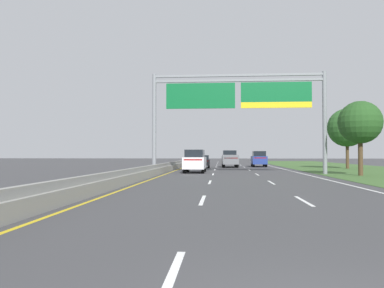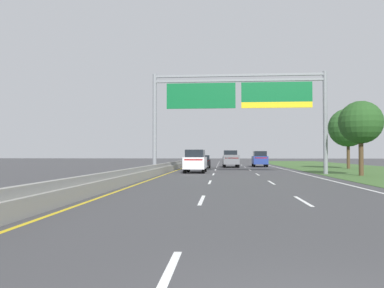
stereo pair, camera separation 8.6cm
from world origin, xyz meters
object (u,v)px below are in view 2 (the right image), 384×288
at_px(overhead_sign_gantry, 238,101).
at_px(car_blue_right_lane_suv, 260,159).
at_px(car_black_left_lane_sedan, 203,161).
at_px(roadside_tree_far, 348,128).
at_px(pickup_truck_grey, 231,159).
at_px(car_white_left_lane_suv, 195,161).
at_px(roadside_tree_mid, 361,123).

height_order(overhead_sign_gantry, car_blue_right_lane_suv, overhead_sign_gantry).
bearing_deg(car_black_left_lane_sedan, roadside_tree_far, -96.94).
relative_size(pickup_truck_grey, car_white_left_lane_suv, 1.16).
bearing_deg(roadside_tree_mid, car_white_left_lane_suv, 162.94).
distance_m(overhead_sign_gantry, car_black_left_lane_sedan, 15.74).
bearing_deg(pickup_truck_grey, car_white_left_lane_suv, 165.09).
bearing_deg(car_black_left_lane_sedan, roadside_tree_mid, -142.13).
bearing_deg(car_white_left_lane_suv, roadside_tree_mid, -106.60).
xyz_separation_m(pickup_truck_grey, roadside_tree_mid, (9.86, -18.90, 3.13)).
bearing_deg(car_blue_right_lane_suv, roadside_tree_far, -122.29).
bearing_deg(car_white_left_lane_suv, pickup_truck_grey, -13.05).
height_order(pickup_truck_grey, car_black_left_lane_sedan, pickup_truck_grey).
bearing_deg(car_white_left_lane_suv, roadside_tree_far, -58.03).
height_order(overhead_sign_gantry, roadside_tree_far, overhead_sign_gantry).
xyz_separation_m(car_black_left_lane_sedan, roadside_tree_far, (17.06, -1.65, 3.99)).
distance_m(car_blue_right_lane_suv, roadside_tree_mid, 22.00).
bearing_deg(car_black_left_lane_sedan, car_white_left_lane_suv, 178.15).
xyz_separation_m(pickup_truck_grey, roadside_tree_far, (13.59, -4.27, 3.73)).
relative_size(car_blue_right_lane_suv, roadside_tree_mid, 0.80).
height_order(overhead_sign_gantry, pickup_truck_grey, overhead_sign_gantry).
relative_size(pickup_truck_grey, roadside_tree_far, 0.77).
distance_m(car_white_left_lane_suv, roadside_tree_mid, 14.37).
height_order(car_white_left_lane_suv, roadside_tree_far, roadside_tree_far).
bearing_deg(pickup_truck_grey, overhead_sign_gantry, 179.72).
bearing_deg(roadside_tree_mid, car_black_left_lane_sedan, 129.30).
bearing_deg(roadside_tree_far, overhead_sign_gantry, -136.45).
relative_size(overhead_sign_gantry, car_white_left_lane_suv, 3.19).
bearing_deg(car_black_left_lane_sedan, pickup_truck_grey, -54.21).
relative_size(overhead_sign_gantry, car_blue_right_lane_suv, 3.18).
bearing_deg(overhead_sign_gantry, roadside_tree_far, 43.55).
bearing_deg(car_blue_right_lane_suv, car_black_left_lane_sedan, 123.37).
height_order(car_blue_right_lane_suv, roadside_tree_far, roadside_tree_far).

